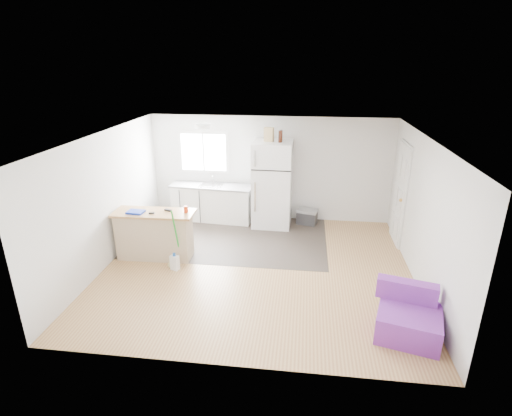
{
  "coord_description": "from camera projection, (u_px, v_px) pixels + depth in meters",
  "views": [
    {
      "loc": [
        0.78,
        -6.38,
        3.59
      ],
      "look_at": [
        -0.1,
        0.7,
        0.9
      ],
      "focal_mm": 28.0,
      "sensor_mm": 36.0,
      "label": 1
    }
  ],
  "objects": [
    {
      "name": "window",
      "position": [
        204.0,
        152.0,
        9.23
      ],
      "size": [
        1.18,
        0.06,
        0.98
      ],
      "color": "white",
      "rests_on": "back_wall"
    },
    {
      "name": "room",
      "position": [
        257.0,
        207.0,
        6.86
      ],
      "size": [
        5.51,
        5.01,
        2.41
      ],
      "color": "#9E6A42",
      "rests_on": "ground"
    },
    {
      "name": "cleaner_jug",
      "position": [
        175.0,
        262.0,
        7.19
      ],
      "size": [
        0.17,
        0.15,
        0.33
      ],
      "rotation": [
        0.0,
        0.0,
        -0.36
      ],
      "color": "white",
      "rests_on": "floor"
    },
    {
      "name": "ceiling_fixture",
      "position": [
        203.0,
        126.0,
        7.71
      ],
      "size": [
        0.3,
        0.3,
        0.07
      ],
      "primitive_type": "cylinder",
      "color": "white",
      "rests_on": "ceiling"
    },
    {
      "name": "vinyl_zone",
      "position": [
        230.0,
        237.0,
        8.53
      ],
      "size": [
        4.05,
        2.5,
        0.0
      ],
      "primitive_type": "cube",
      "color": "#352D28",
      "rests_on": "floor"
    },
    {
      "name": "bottle_right",
      "position": [
        281.0,
        136.0,
        8.46
      ],
      "size": [
        0.09,
        0.09,
        0.25
      ],
      "primitive_type": "cylinder",
      "rotation": [
        0.0,
        0.0,
        -0.32
      ],
      "color": "#361409",
      "rests_on": "refrigerator"
    },
    {
      "name": "refrigerator",
      "position": [
        272.0,
        184.0,
        8.87
      ],
      "size": [
        0.87,
        0.82,
        1.92
      ],
      "rotation": [
        0.0,
        0.0,
        -0.03
      ],
      "color": "white",
      "rests_on": "floor"
    },
    {
      "name": "mop",
      "position": [
        173.0,
        255.0,
        7.26
      ],
      "size": [
        0.19,
        0.32,
        1.13
      ],
      "rotation": [
        0.0,
        0.0,
        -0.06
      ],
      "color": "green",
      "rests_on": "floor"
    },
    {
      "name": "tool_a",
      "position": [
        168.0,
        210.0,
        7.43
      ],
      "size": [
        0.15,
        0.09,
        0.03
      ],
      "primitive_type": "cube",
      "rotation": [
        0.0,
        0.0,
        -0.34
      ],
      "color": "black",
      "rests_on": "peninsula"
    },
    {
      "name": "kitchen_cabinets",
      "position": [
        212.0,
        202.0,
        9.33
      ],
      "size": [
        1.95,
        0.75,
        1.12
      ],
      "rotation": [
        0.0,
        0.0,
        -0.09
      ],
      "color": "white",
      "rests_on": "floor"
    },
    {
      "name": "tool_b",
      "position": [
        152.0,
        213.0,
        7.29
      ],
      "size": [
        0.11,
        0.06,
        0.03
      ],
      "primitive_type": "cube",
      "rotation": [
        0.0,
        0.0,
        0.24
      ],
      "color": "black",
      "rests_on": "peninsula"
    },
    {
      "name": "red_cup",
      "position": [
        186.0,
        209.0,
        7.35
      ],
      "size": [
        0.08,
        0.08,
        0.12
      ],
      "primitive_type": "cylinder",
      "rotation": [
        0.0,
        0.0,
        -0.05
      ],
      "color": "red",
      "rests_on": "peninsula"
    },
    {
      "name": "blue_tray",
      "position": [
        136.0,
        212.0,
        7.34
      ],
      "size": [
        0.32,
        0.25,
        0.04
      ],
      "primitive_type": "cube",
      "rotation": [
        0.0,
        0.0,
        -0.09
      ],
      "color": "#132EB2",
      "rests_on": "peninsula"
    },
    {
      "name": "bottle_left",
      "position": [
        280.0,
        137.0,
        8.38
      ],
      "size": [
        0.09,
        0.09,
        0.25
      ],
      "primitive_type": "cylinder",
      "rotation": [
        0.0,
        0.0,
        -0.38
      ],
      "color": "#361409",
      "rests_on": "refrigerator"
    },
    {
      "name": "interior_door",
      "position": [
        400.0,
        194.0,
        8.05
      ],
      "size": [
        0.11,
        0.92,
        2.1
      ],
      "color": "white",
      "rests_on": "right_wall"
    },
    {
      "name": "peninsula",
      "position": [
        155.0,
        234.0,
        7.55
      ],
      "size": [
        1.51,
        0.61,
        0.92
      ],
      "rotation": [
        0.0,
        0.0,
        0.02
      ],
      "color": "#CCB193",
      "rests_on": "floor"
    },
    {
      "name": "cooler",
      "position": [
        307.0,
        217.0,
        9.17
      ],
      "size": [
        0.52,
        0.42,
        0.35
      ],
      "rotation": [
        0.0,
        0.0,
        -0.26
      ],
      "color": "#2C2C2E",
      "rests_on": "floor"
    },
    {
      "name": "purple_seat",
      "position": [
        408.0,
        318.0,
        5.48
      ],
      "size": [
        0.99,
        0.97,
        0.68
      ],
      "rotation": [
        0.0,
        0.0,
        -0.26
      ],
      "color": "purple",
      "rests_on": "floor"
    },
    {
      "name": "cardboard_box",
      "position": [
        269.0,
        134.0,
        8.48
      ],
      "size": [
        0.22,
        0.15,
        0.3
      ],
      "primitive_type": "cube",
      "rotation": [
        0.0,
        0.0,
        -0.28
      ],
      "color": "tan",
      "rests_on": "refrigerator"
    }
  ]
}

